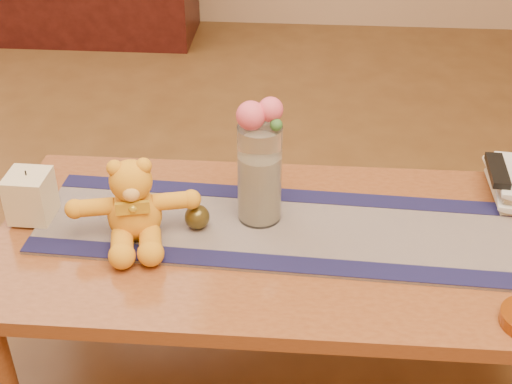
# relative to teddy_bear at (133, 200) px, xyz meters

# --- Properties ---
(floor) EXTENTS (5.50, 5.50, 0.00)m
(floor) POSITION_rel_teddy_bear_xyz_m (0.34, 0.03, -0.56)
(floor) COLOR #593719
(floor) RESTS_ON ground
(coffee_table_top) EXTENTS (1.40, 0.70, 0.04)m
(coffee_table_top) POSITION_rel_teddy_bear_xyz_m (0.34, 0.03, -0.13)
(coffee_table_top) COLOR brown
(coffee_table_top) RESTS_ON floor
(table_leg_fl) EXTENTS (0.07, 0.07, 0.41)m
(table_leg_fl) POSITION_rel_teddy_bear_xyz_m (-0.30, -0.26, -0.35)
(table_leg_fl) COLOR brown
(table_leg_fl) RESTS_ON floor
(table_leg_bl) EXTENTS (0.07, 0.07, 0.41)m
(table_leg_bl) POSITION_rel_teddy_bear_xyz_m (-0.30, 0.32, -0.35)
(table_leg_bl) COLOR brown
(table_leg_bl) RESTS_ON floor
(table_leg_br) EXTENTS (0.07, 0.07, 0.41)m
(table_leg_br) POSITION_rel_teddy_bear_xyz_m (0.98, 0.32, -0.35)
(table_leg_br) COLOR brown
(table_leg_br) RESTS_ON floor
(persian_runner) EXTENTS (1.21, 0.40, 0.01)m
(persian_runner) POSITION_rel_teddy_bear_xyz_m (0.34, 0.06, -0.11)
(persian_runner) COLOR #161840
(persian_runner) RESTS_ON coffee_table_top
(runner_border_near) EXTENTS (1.20, 0.11, 0.00)m
(runner_border_near) POSITION_rel_teddy_bear_xyz_m (0.34, -0.09, -0.10)
(runner_border_near) COLOR #14133B
(runner_border_near) RESTS_ON persian_runner
(runner_border_far) EXTENTS (1.20, 0.11, 0.00)m
(runner_border_far) POSITION_rel_teddy_bear_xyz_m (0.35, 0.20, -0.10)
(runner_border_far) COLOR #14133B
(runner_border_far) RESTS_ON persian_runner
(teddy_bear) EXTENTS (0.35, 0.31, 0.20)m
(teddy_bear) POSITION_rel_teddy_bear_xyz_m (0.00, 0.00, 0.00)
(teddy_bear) COLOR orange
(teddy_bear) RESTS_ON persian_runner
(pillar_candle) EXTENTS (0.11, 0.11, 0.12)m
(pillar_candle) POSITION_rel_teddy_bear_xyz_m (-0.28, 0.06, -0.04)
(pillar_candle) COLOR beige
(pillar_candle) RESTS_ON persian_runner
(candle_wick) EXTENTS (0.00, 0.00, 0.01)m
(candle_wick) POSITION_rel_teddy_bear_xyz_m (-0.28, 0.06, 0.03)
(candle_wick) COLOR black
(candle_wick) RESTS_ON pillar_candle
(glass_vase) EXTENTS (0.11, 0.11, 0.26)m
(glass_vase) POSITION_rel_teddy_bear_xyz_m (0.30, 0.10, 0.03)
(glass_vase) COLOR silver
(glass_vase) RESTS_ON persian_runner
(potpourri_fill) EXTENTS (0.09, 0.09, 0.18)m
(potpourri_fill) POSITION_rel_teddy_bear_xyz_m (0.30, 0.10, -0.01)
(potpourri_fill) COLOR beige
(potpourri_fill) RESTS_ON glass_vase
(rose_left) EXTENTS (0.07, 0.07, 0.07)m
(rose_left) POSITION_rel_teddy_bear_xyz_m (0.28, 0.09, 0.19)
(rose_left) COLOR #DE4E66
(rose_left) RESTS_ON glass_vase
(rose_right) EXTENTS (0.06, 0.06, 0.06)m
(rose_right) POSITION_rel_teddy_bear_xyz_m (0.32, 0.10, 0.20)
(rose_right) COLOR #DE4E66
(rose_right) RESTS_ON glass_vase
(blue_flower_back) EXTENTS (0.04, 0.04, 0.04)m
(blue_flower_back) POSITION_rel_teddy_bear_xyz_m (0.31, 0.13, 0.19)
(blue_flower_back) COLOR #435192
(blue_flower_back) RESTS_ON glass_vase
(blue_flower_side) EXTENTS (0.04, 0.04, 0.04)m
(blue_flower_side) POSITION_rel_teddy_bear_xyz_m (0.27, 0.12, 0.18)
(blue_flower_side) COLOR #435192
(blue_flower_side) RESTS_ON glass_vase
(leaf_sprig) EXTENTS (0.03, 0.03, 0.03)m
(leaf_sprig) POSITION_rel_teddy_bear_xyz_m (0.34, 0.08, 0.18)
(leaf_sprig) COLOR #33662D
(leaf_sprig) RESTS_ON glass_vase
(bronze_ball) EXTENTS (0.07, 0.07, 0.06)m
(bronze_ball) POSITION_rel_teddy_bear_xyz_m (0.15, 0.04, -0.07)
(bronze_ball) COLOR #4E411A
(bronze_ball) RESTS_ON persian_runner
(book_bottom) EXTENTS (0.17, 0.22, 0.02)m
(book_bottom) POSITION_rel_teddy_bear_xyz_m (0.92, 0.26, -0.10)
(book_bottom) COLOR beige
(book_bottom) RESTS_ON coffee_table_top
(book_lower) EXTENTS (0.19, 0.25, 0.02)m
(book_lower) POSITION_rel_teddy_bear_xyz_m (0.92, 0.25, -0.08)
(book_lower) COLOR beige
(book_lower) RESTS_ON book_bottom
(book_upper) EXTENTS (0.18, 0.23, 0.02)m
(book_upper) POSITION_rel_teddy_bear_xyz_m (0.91, 0.26, -0.06)
(book_upper) COLOR beige
(book_upper) RESTS_ON book_lower
(book_top) EXTENTS (0.19, 0.24, 0.02)m
(book_top) POSITION_rel_teddy_bear_xyz_m (0.92, 0.25, -0.04)
(book_top) COLOR beige
(book_top) RESTS_ON book_upper
(tv_remote) EXTENTS (0.05, 0.16, 0.02)m
(tv_remote) POSITION_rel_teddy_bear_xyz_m (0.92, 0.25, -0.02)
(tv_remote) COLOR black
(tv_remote) RESTS_ON book_top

